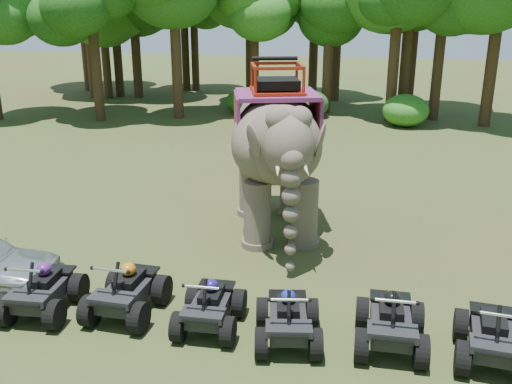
% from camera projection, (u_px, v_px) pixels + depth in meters
% --- Properties ---
extents(ground, '(110.00, 110.00, 0.00)m').
position_uv_depth(ground, '(246.00, 285.00, 13.37)').
color(ground, '#47381E').
rests_on(ground, ground).
extents(elephant, '(4.00, 6.21, 4.82)m').
position_uv_depth(elephant, '(277.00, 148.00, 15.87)').
color(elephant, brown).
rests_on(elephant, ground).
extents(atv_0, '(1.41, 1.86, 1.32)m').
position_uv_depth(atv_0, '(42.00, 284.00, 12.01)').
color(atv_0, black).
rests_on(atv_0, ground).
extents(atv_1, '(1.41, 1.89, 1.36)m').
position_uv_depth(atv_1, '(126.00, 285.00, 11.94)').
color(atv_1, black).
rests_on(atv_1, ground).
extents(atv_2, '(1.28, 1.72, 1.25)m').
position_uv_depth(atv_2, '(210.00, 300.00, 11.45)').
color(atv_2, black).
rests_on(atv_2, ground).
extents(atv_3, '(1.53, 1.91, 1.27)m').
position_uv_depth(atv_3, '(288.00, 313.00, 10.97)').
color(atv_3, black).
rests_on(atv_3, ground).
extents(atv_4, '(1.35, 1.83, 1.34)m').
position_uv_depth(atv_4, '(391.00, 315.00, 10.82)').
color(atv_4, black).
rests_on(atv_4, ground).
extents(atv_5, '(1.48, 1.91, 1.32)m').
position_uv_depth(atv_5, '(494.00, 329.00, 10.38)').
color(atv_5, black).
rests_on(atv_5, ground).
extents(tree_0, '(5.29, 5.29, 7.56)m').
position_uv_depth(tree_0, '(328.00, 46.00, 32.35)').
color(tree_0, '#195114').
rests_on(tree_0, ground).
extents(tree_1, '(5.90, 5.90, 8.43)m').
position_uv_depth(tree_1, '(407.00, 40.00, 30.48)').
color(tree_1, '#195114').
rests_on(tree_1, ground).
extents(tree_2, '(6.93, 6.93, 9.90)m').
position_uv_depth(tree_2, '(496.00, 28.00, 28.38)').
color(tree_2, '#195114').
rests_on(tree_2, ground).
extents(tree_25, '(5.55, 5.55, 7.93)m').
position_uv_depth(tree_25, '(94.00, 46.00, 30.04)').
color(tree_25, '#195114').
rests_on(tree_25, ground).
extents(tree_26, '(6.36, 6.36, 9.08)m').
position_uv_depth(tree_26, '(175.00, 34.00, 30.54)').
color(tree_26, '#195114').
rests_on(tree_26, ground).
extents(tree_27, '(5.58, 5.58, 7.98)m').
position_uv_depth(tree_27, '(250.00, 39.00, 34.93)').
color(tree_27, '#195114').
rests_on(tree_27, ground).
extents(tree_28, '(5.32, 5.32, 7.60)m').
position_uv_depth(tree_28, '(194.00, 36.00, 40.29)').
color(tree_28, '#195114').
rests_on(tree_28, ground).
extents(tree_29, '(6.80, 6.80, 9.71)m').
position_uv_depth(tree_29, '(83.00, 21.00, 39.99)').
color(tree_29, '#195114').
rests_on(tree_29, ground).
extents(tree_30, '(5.46, 5.46, 7.79)m').
position_uv_depth(tree_30, '(337.00, 39.00, 36.24)').
color(tree_30, '#195114').
rests_on(tree_30, ground).
extents(tree_31, '(5.63, 5.63, 8.05)m').
position_uv_depth(tree_31, '(104.00, 36.00, 36.99)').
color(tree_31, '#195114').
rests_on(tree_31, ground).
extents(tree_32, '(5.56, 5.56, 7.95)m').
position_uv_depth(tree_32, '(185.00, 34.00, 40.39)').
color(tree_32, '#195114').
rests_on(tree_32, ground).
extents(tree_33, '(6.49, 6.49, 9.28)m').
position_uv_depth(tree_33, '(88.00, 26.00, 36.93)').
color(tree_33, '#195114').
rests_on(tree_33, ground).
extents(tree_34, '(5.47, 5.47, 7.81)m').
position_uv_depth(tree_34, '(254.00, 43.00, 33.20)').
color(tree_34, '#195114').
rests_on(tree_34, ground).
extents(tree_35, '(5.95, 5.95, 8.50)m').
position_uv_depth(tree_35, '(441.00, 40.00, 30.09)').
color(tree_35, '#195114').
rests_on(tree_35, ground).
extents(tree_36, '(6.30, 6.30, 8.99)m').
position_uv_depth(tree_36, '(396.00, 36.00, 29.81)').
color(tree_36, '#195114').
rests_on(tree_36, ground).
extents(tree_37, '(7.02, 7.02, 10.03)m').
position_uv_depth(tree_37, '(134.00, 20.00, 37.01)').
color(tree_37, '#195114').
rests_on(tree_37, ground).
extents(tree_38, '(6.89, 6.89, 9.84)m').
position_uv_depth(tree_38, '(314.00, 21.00, 37.35)').
color(tree_38, '#195114').
rests_on(tree_38, ground).
extents(tree_39, '(7.56, 7.56, 10.80)m').
position_uv_depth(tree_39, '(415.00, 16.00, 31.92)').
color(tree_39, '#195114').
rests_on(tree_39, ground).
extents(tree_40, '(6.21, 6.21, 8.88)m').
position_uv_depth(tree_40, '(115.00, 29.00, 37.59)').
color(tree_40, '#195114').
rests_on(tree_40, ground).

